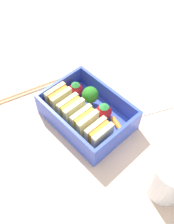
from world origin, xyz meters
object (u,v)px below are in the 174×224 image
(sandwich_center_left, at_px, (85,122))
(carrot_stick_far_left, at_px, (118,125))
(sandwich_left, at_px, (99,135))
(strawberry_left, at_px, (104,112))
(broccoli_floret, at_px, (90,95))
(chopstick_pair, at_px, (36,88))
(folded_napkin, at_px, (149,92))
(sandwich_center_right, at_px, (59,99))
(sandwich_center, at_px, (71,110))
(drinking_glass, at_px, (169,179))
(strawberry_far_left, at_px, (76,90))

(sandwich_center_left, bearing_deg, carrot_stick_far_left, -128.36)
(sandwich_left, relative_size, sandwich_center_left, 1.00)
(sandwich_left, bearing_deg, strawberry_left, -54.09)
(broccoli_floret, bearing_deg, chopstick_pair, 24.18)
(sandwich_center_left, height_order, strawberry_left, sandwich_center_left)
(strawberry_left, distance_m, folded_napkin, 0.13)
(carrot_stick_far_left, relative_size, folded_napkin, 0.37)
(sandwich_center_right, xyz_separation_m, broccoli_floret, (-0.04, -0.05, 0.00))
(sandwich_left, height_order, sandwich_center_right, same)
(broccoli_floret, xyz_separation_m, chopstick_pair, (0.12, 0.05, -0.04))
(sandwich_center_left, relative_size, strawberry_left, 1.29)
(strawberry_left, bearing_deg, broccoli_floret, -4.85)
(strawberry_left, bearing_deg, sandwich_center_right, 30.90)
(sandwich_center, bearing_deg, sandwich_left, 180.00)
(broccoli_floret, bearing_deg, sandwich_left, 146.35)
(sandwich_left, xyz_separation_m, drinking_glass, (-0.14, -0.02, 0.01))
(chopstick_pair, bearing_deg, sandwich_center_left, -178.96)
(sandwich_left, height_order, chopstick_pair, sandwich_left)
(carrot_stick_far_left, relative_size, chopstick_pair, 0.21)
(sandwich_center, relative_size, strawberry_far_left, 1.32)
(sandwich_center_right, bearing_deg, carrot_stick_far_left, -156.39)
(sandwich_center, xyz_separation_m, strawberry_far_left, (0.04, -0.05, -0.01))
(sandwich_left, height_order, folded_napkin, sandwich_left)
(carrot_stick_far_left, relative_size, drinking_glass, 0.49)
(carrot_stick_far_left, xyz_separation_m, chopstick_pair, (0.20, 0.05, -0.01))
(sandwich_left, bearing_deg, carrot_stick_far_left, -92.49)
(sandwich_center, bearing_deg, broccoli_floret, -88.96)
(strawberry_far_left, distance_m, drinking_glass, 0.25)
(broccoli_floret, bearing_deg, sandwich_center, 91.04)
(strawberry_left, distance_m, drinking_glass, 0.17)
(strawberry_left, xyz_separation_m, folded_napkin, (-0.02, -0.13, -0.03))
(sandwich_left, bearing_deg, sandwich_center_right, 0.00)
(sandwich_left, relative_size, drinking_glass, 0.58)
(chopstick_pair, bearing_deg, sandwich_center_right, -178.01)
(sandwich_center_right, height_order, carrot_stick_far_left, sandwich_center_right)
(strawberry_far_left, height_order, drinking_glass, drinking_glass)
(sandwich_center_left, height_order, drinking_glass, drinking_glass)
(sandwich_center_left, height_order, sandwich_center_right, same)
(drinking_glass, relative_size, folded_napkin, 0.76)
(sandwich_center_left, xyz_separation_m, sandwich_center_right, (0.08, 0.00, 0.00))
(drinking_glass, bearing_deg, strawberry_left, -8.87)
(sandwich_center_left, height_order, carrot_stick_far_left, sandwich_center_left)
(broccoli_floret, xyz_separation_m, folded_napkin, (-0.06, -0.12, -0.04))
(chopstick_pair, bearing_deg, carrot_stick_far_left, -164.95)
(sandwich_center_left, xyz_separation_m, strawberry_left, (-0.00, -0.05, -0.01))
(chopstick_pair, relative_size, folded_napkin, 1.80)
(folded_napkin, bearing_deg, carrot_stick_far_left, 99.06)
(strawberry_left, bearing_deg, carrot_stick_far_left, -175.03)
(strawberry_far_left, height_order, folded_napkin, strawberry_far_left)
(sandwich_center, relative_size, chopstick_pair, 0.25)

